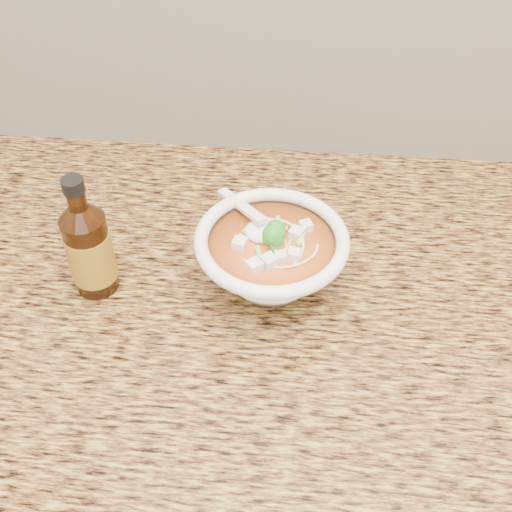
{
  "coord_description": "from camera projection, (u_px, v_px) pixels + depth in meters",
  "views": [
    {
      "loc": [
        -0.1,
        1.09,
        1.54
      ],
      "look_at": [
        -0.15,
        1.67,
        0.95
      ],
      "focal_mm": 45.0,
      "sensor_mm": 36.0,
      "label": 1
    }
  ],
  "objects": [
    {
      "name": "soup_bowl",
      "position": [
        271.0,
        259.0,
        0.83
      ],
      "size": [
        0.2,
        0.2,
        0.11
      ],
      "rotation": [
        0.0,
        0.0,
        -0.07
      ],
      "color": "white",
      "rests_on": "counter_slab"
    },
    {
      "name": "cabinet",
      "position": [
        338.0,
        459.0,
        1.19
      ],
      "size": [
        4.0,
        0.65,
        0.86
      ],
      "primitive_type": "cube",
      "color": "#321A0F",
      "rests_on": "ground"
    },
    {
      "name": "counter_slab",
      "position": [
        368.0,
        300.0,
        0.87
      ],
      "size": [
        4.0,
        0.68,
        0.04
      ],
      "primitive_type": "cube",
      "color": "olive",
      "rests_on": "cabinet"
    },
    {
      "name": "hot_sauce_bottle",
      "position": [
        89.0,
        249.0,
        0.81
      ],
      "size": [
        0.06,
        0.06,
        0.18
      ],
      "rotation": [
        0.0,
        0.0,
        0.1
      ],
      "color": "#381A07",
      "rests_on": "counter_slab"
    }
  ]
}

